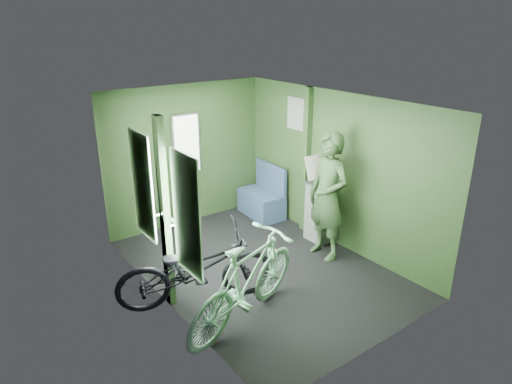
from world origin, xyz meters
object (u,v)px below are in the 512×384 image
passenger (328,197)px  bench_seat (262,201)px  bicycle_black (198,304)px  bicycle_mint (247,324)px  waste_box (320,212)px

passenger → bench_seat: (0.16, 1.71, -0.65)m
bicycle_black → passenger: 2.29m
bicycle_mint → waste_box: size_ratio=1.96×
bicycle_black → passenger: (2.10, -0.03, 0.91)m
waste_box → bench_seat: bearing=95.1°
bicycle_mint → waste_box: waste_box is taller
bicycle_mint → bench_seat: (2.01, 2.34, 0.27)m
passenger → waste_box: (0.28, 0.41, -0.44)m
bicycle_black → bicycle_mint: size_ratio=1.01×
bicycle_mint → passenger: 2.16m
passenger → waste_box: bearing=148.0°
bicycle_mint → waste_box: 2.42m
bicycle_black → passenger: size_ratio=1.03×
waste_box → bench_seat: waste_box is taller
bicycle_black → bench_seat: (2.26, 1.68, 0.27)m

